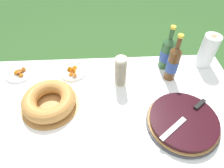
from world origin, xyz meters
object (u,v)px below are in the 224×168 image
at_px(snack_plate_right, 20,72).
at_px(paper_towel_roll, 208,51).
at_px(berry_tart, 183,122).
at_px(cider_bottle_green, 167,53).
at_px(cider_bottle_amber, 173,63).
at_px(serving_knife, 188,115).
at_px(bundt_cake, 49,101).
at_px(cup_stack, 121,72).
at_px(snack_plate_left, 73,71).

distance_m(snack_plate_right, paper_towel_roll, 1.30).
height_order(berry_tart, paper_towel_roll, paper_towel_roll).
distance_m(cider_bottle_green, cider_bottle_amber, 0.12).
height_order(berry_tart, cider_bottle_amber, cider_bottle_amber).
distance_m(berry_tart, cider_bottle_amber, 0.38).
xyz_separation_m(serving_knife, bundt_cake, (-0.77, 0.15, -0.02)).
xyz_separation_m(cider_bottle_green, cider_bottle_amber, (0.01, -0.12, 0.01)).
relative_size(serving_knife, cider_bottle_amber, 0.93).
relative_size(cup_stack, snack_plate_left, 1.12).
relative_size(berry_tart, snack_plate_left, 2.07).
relative_size(cider_bottle_green, snack_plate_right, 1.59).
height_order(bundt_cake, paper_towel_roll, paper_towel_roll).
xyz_separation_m(berry_tart, paper_towel_roll, (0.29, 0.49, 0.09)).
distance_m(serving_knife, snack_plate_left, 0.79).
xyz_separation_m(berry_tart, cider_bottle_green, (0.01, 0.49, 0.09)).
bearing_deg(paper_towel_roll, cup_stack, -165.20).
height_order(snack_plate_right, paper_towel_roll, paper_towel_roll).
xyz_separation_m(berry_tart, snack_plate_right, (-1.00, 0.46, -0.02)).
xyz_separation_m(serving_knife, cider_bottle_green, (-0.01, 0.47, 0.06)).
distance_m(cider_bottle_green, snack_plate_right, 1.02).
bearing_deg(paper_towel_roll, snack_plate_right, -178.57).
relative_size(serving_knife, bundt_cake, 0.92).
height_order(berry_tart, serving_knife, serving_knife).
bearing_deg(snack_plate_left, bundt_cake, -111.83).
xyz_separation_m(cider_bottle_amber, paper_towel_roll, (0.28, 0.12, -0.01)).
bearing_deg(cider_bottle_green, bundt_cake, -157.26).
distance_m(serving_knife, cider_bottle_green, 0.47).
height_order(cider_bottle_green, paper_towel_roll, cider_bottle_green).
bearing_deg(cider_bottle_green, berry_tart, -91.38).
height_order(berry_tart, bundt_cake, bundt_cake).
bearing_deg(serving_knife, cider_bottle_green, -125.76).
relative_size(serving_knife, snack_plate_left, 1.64).
distance_m(serving_knife, cup_stack, 0.46).
bearing_deg(cup_stack, snack_plate_left, 159.32).
height_order(serving_knife, cider_bottle_amber, cider_bottle_amber).
relative_size(berry_tart, cider_bottle_green, 1.24).
height_order(bundt_cake, snack_plate_right, bundt_cake).
height_order(cider_bottle_amber, snack_plate_right, cider_bottle_amber).
relative_size(cider_bottle_green, cider_bottle_amber, 0.95).
relative_size(berry_tart, paper_towel_roll, 1.66).
height_order(berry_tart, snack_plate_left, berry_tart).
relative_size(serving_knife, paper_towel_roll, 1.31).
relative_size(serving_knife, snack_plate_right, 1.56).
distance_m(bundt_cake, cup_stack, 0.46).
bearing_deg(serving_knife, snack_plate_left, -70.51).
relative_size(cup_stack, cider_bottle_amber, 0.64).
height_order(cup_stack, cider_bottle_green, cider_bottle_green).
distance_m(serving_knife, snack_plate_right, 1.12).
height_order(berry_tart, cider_bottle_green, cider_bottle_green).
bearing_deg(bundt_cake, snack_plate_left, 68.17).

